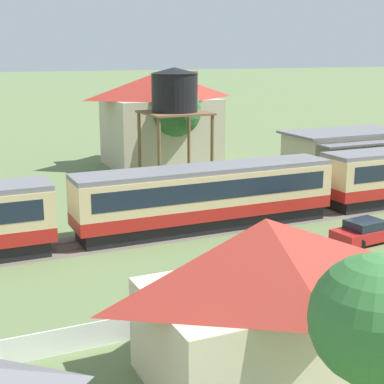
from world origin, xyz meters
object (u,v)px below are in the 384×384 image
water_tower (175,93)px  cottage_red_roof (264,296)px  station_house_red_roof (161,117)px  yard_tree_1 (375,321)px  parked_car_red (366,232)px  passenger_train (210,194)px  station_building (344,155)px  yard_tree_0 (176,111)px

water_tower → cottage_red_roof: water_tower is taller
station_house_red_roof → cottage_red_roof: station_house_red_roof is taller
yard_tree_1 → cottage_red_roof: bearing=85.9°
station_house_red_roof → cottage_red_roof: size_ratio=1.29×
water_tower → yard_tree_1: water_tower is taller
yard_tree_1 → station_house_red_roof: bearing=75.1°
parked_car_red → yard_tree_1: (-13.73, -16.00, 4.07)m
cottage_red_roof → parked_car_red: bearing=37.4°
passenger_train → water_tower: bearing=77.1°
station_building → water_tower: water_tower is taller
yard_tree_0 → parked_car_red: bearing=-85.1°
cottage_red_roof → yard_tree_0: 36.17m
station_building → yard_tree_1: 38.85m
passenger_train → parked_car_red: 9.79m
passenger_train → station_house_red_roof: (5.05, 21.27, 2.51)m
station_house_red_roof → parked_car_red: 28.13m
parked_car_red → yard_tree_0: (-2.06, 24.09, 5.05)m
station_house_red_roof → parked_car_red: bearing=-85.7°
parked_car_red → yard_tree_0: yard_tree_0 is taller
parked_car_red → station_house_red_roof: bearing=88.7°
water_tower → yard_tree_1: 36.34m
passenger_train → station_building: bearing=25.4°
cottage_red_roof → yard_tree_0: size_ratio=1.06×
passenger_train → yard_tree_0: yard_tree_0 is taller
water_tower → cottage_red_roof: size_ratio=1.15×
cottage_red_roof → parked_car_red: 16.92m
passenger_train → yard_tree_1: (-6.57, -22.47, 2.47)m
passenger_train → yard_tree_1: size_ratio=8.44×
passenger_train → station_building: (17.18, 8.17, -0.05)m
yard_tree_0 → passenger_train: bearing=-106.1°
station_building → station_house_red_roof: 18.03m
passenger_train → yard_tree_1: yard_tree_1 is taller
station_building → parked_car_red: size_ratio=2.49×
cottage_red_roof → yard_tree_1: 6.08m
station_house_red_roof → passenger_train: bearing=-103.4°
station_house_red_roof → parked_car_red: (2.11, -27.75, -4.11)m
cottage_red_roof → water_tower: bearing=72.8°
water_tower → yard_tree_1: size_ratio=1.53×
station_building → passenger_train: bearing=-154.6°
passenger_train → yard_tree_0: (5.10, 17.62, 3.45)m
water_tower → parked_car_red: (4.31, -18.97, -7.09)m
passenger_train → yard_tree_0: 18.66m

